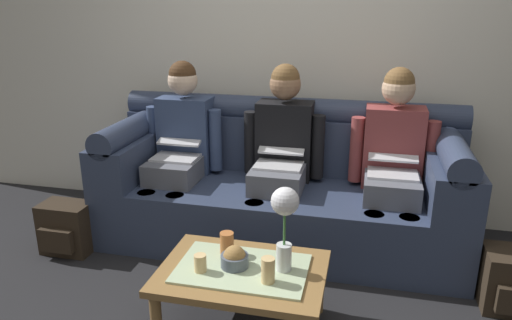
% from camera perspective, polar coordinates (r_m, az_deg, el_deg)
% --- Properties ---
extents(back_wall_patterned, '(6.00, 0.12, 2.90)m').
position_cam_1_polar(back_wall_patterned, '(3.65, 4.84, 15.69)').
color(back_wall_patterned, silver).
rests_on(back_wall_patterned, ground_plane).
extents(couch, '(2.42, 0.88, 0.96)m').
position_cam_1_polar(couch, '(3.36, 2.99, -3.44)').
color(couch, '#2D3851').
rests_on(couch, ground_plane).
extents(person_left, '(0.56, 0.67, 1.22)m').
position_cam_1_polar(person_left, '(3.46, -8.91, 2.07)').
color(person_left, '#595B66').
rests_on(person_left, ground_plane).
extents(person_middle, '(0.56, 0.67, 1.22)m').
position_cam_1_polar(person_middle, '(3.26, 3.06, 1.27)').
color(person_middle, '#595B66').
rests_on(person_middle, ground_plane).
extents(person_right, '(0.56, 0.67, 1.22)m').
position_cam_1_polar(person_right, '(3.22, 15.92, 0.35)').
color(person_right, '#595B66').
rests_on(person_right, ground_plane).
extents(coffee_table, '(0.82, 0.59, 0.36)m').
position_cam_1_polar(coffee_table, '(2.46, -1.64, -13.68)').
color(coffee_table, olive).
rests_on(coffee_table, ground_plane).
extents(flower_vase, '(0.13, 0.13, 0.43)m').
position_cam_1_polar(flower_vase, '(2.29, 3.42, -6.55)').
color(flower_vase, silver).
rests_on(flower_vase, coffee_table).
extents(snack_bowl, '(0.14, 0.14, 0.11)m').
position_cam_1_polar(snack_bowl, '(2.42, -2.56, -11.56)').
color(snack_bowl, '#4C5666').
rests_on(snack_bowl, coffee_table).
extents(cup_near_left, '(0.06, 0.06, 0.09)m').
position_cam_1_polar(cup_near_left, '(2.40, -6.61, -12.01)').
color(cup_near_left, '#DBB77A').
rests_on(cup_near_left, coffee_table).
extents(cup_near_right, '(0.07, 0.07, 0.12)m').
position_cam_1_polar(cup_near_right, '(2.53, -3.46, -9.80)').
color(cup_near_right, '#B26633').
rests_on(cup_near_right, coffee_table).
extents(cup_far_center, '(0.06, 0.06, 0.12)m').
position_cam_1_polar(cup_far_center, '(2.29, 1.43, -12.89)').
color(cup_far_center, '#DBB77A').
rests_on(cup_far_center, coffee_table).
extents(backpack_left, '(0.33, 0.26, 0.34)m').
position_cam_1_polar(backpack_left, '(3.49, -21.49, -7.53)').
color(backpack_left, '#2D2319').
rests_on(backpack_left, ground_plane).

